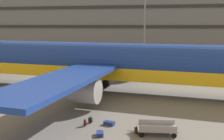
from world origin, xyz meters
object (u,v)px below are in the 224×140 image
object	(u,v)px
suitcase_teal	(109,123)
backpack_navy	(137,130)
backpack_purple	(91,120)
baggage_cart	(157,128)
backpack_black	(85,123)
suitcase_large	(100,134)
airliner	(109,63)

from	to	relation	value
suitcase_teal	backpack_navy	size ratio (longest dim) A/B	1.57
backpack_purple	backpack_navy	bearing A→B (deg)	-20.41
suitcase_teal	baggage_cart	distance (m)	3.69
suitcase_teal	backpack_black	xyz separation A→B (m)	(-1.65, -0.53, 0.11)
backpack_purple	baggage_cart	world-z (taller)	baggage_cart
suitcase_large	baggage_cart	bearing A→B (deg)	15.04
backpack_black	backpack_navy	bearing A→B (deg)	-9.93
suitcase_large	baggage_cart	world-z (taller)	baggage_cart
airliner	backpack_navy	size ratio (longest dim) A/B	78.60
suitcase_large	backpack_black	world-z (taller)	backpack_black
backpack_purple	suitcase_teal	bearing A→B (deg)	-5.69
airliner	backpack_black	size ratio (longest dim) A/B	78.68
suitcase_teal	suitcase_large	world-z (taller)	suitcase_teal
backpack_black	baggage_cart	world-z (taller)	baggage_cart
suitcase_teal	baggage_cart	world-z (taller)	baggage_cart
airliner	backpack_purple	distance (m)	10.59
airliner	backpack_navy	distance (m)	12.65
airliner	suitcase_large	distance (m)	12.88
suitcase_large	backpack_black	xyz separation A→B (m)	(-1.47, 1.52, 0.11)
baggage_cart	backpack_purple	bearing A→B (deg)	166.35
suitcase_teal	backpack_black	bearing A→B (deg)	-162.05
backpack_purple	backpack_black	xyz separation A→B (m)	(-0.20, -0.68, 0.02)
backpack_navy	suitcase_large	bearing A→B (deg)	-159.99
suitcase_teal	backpack_navy	distance (m)	2.49
airliner	suitcase_teal	distance (m)	10.96
airliner	backpack_black	world-z (taller)	airliner
backpack_purple	baggage_cart	xyz separation A→B (m)	(4.98, -1.21, 0.20)
suitcase_teal	baggage_cart	size ratio (longest dim) A/B	0.26
airliner	backpack_black	xyz separation A→B (m)	(0.58, -10.83, -2.93)
suitcase_large	backpack_navy	world-z (taller)	backpack_navy
backpack_navy	backpack_black	bearing A→B (deg)	170.07
airliner	backpack_navy	xyz separation A→B (m)	(4.41, -11.49, -2.93)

